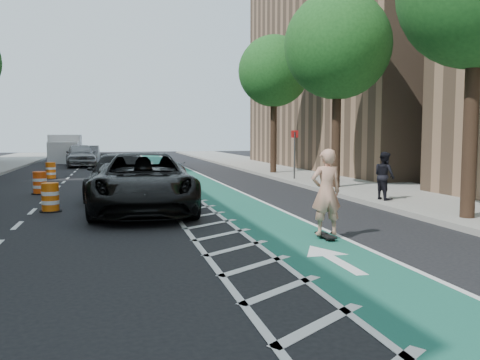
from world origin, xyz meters
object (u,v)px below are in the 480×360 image
object	(u,v)px
skateboarder	(326,192)
barrel_a	(50,198)
suv_far	(121,176)
suv_near	(144,182)

from	to	relation	value
skateboarder	barrel_a	world-z (taller)	skateboarder
suv_far	barrel_a	size ratio (longest dim) A/B	6.35
suv_far	barrel_a	distance (m)	3.55
barrel_a	suv_near	bearing A→B (deg)	-12.41
skateboarder	barrel_a	size ratio (longest dim) A/B	2.17
suv_near	barrel_a	bearing A→B (deg)	170.34
suv_near	suv_far	bearing A→B (deg)	102.62
suv_far	skateboarder	bearing A→B (deg)	-60.06
skateboarder	suv_near	world-z (taller)	skateboarder
skateboarder	barrel_a	distance (m)	8.43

